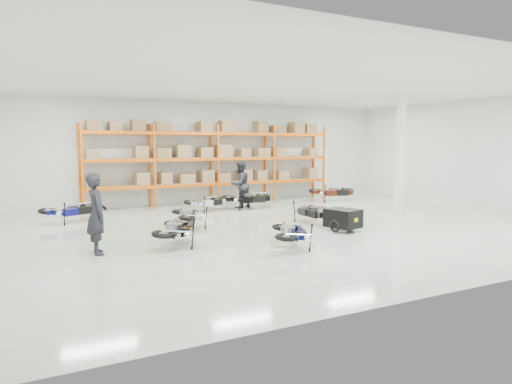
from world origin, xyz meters
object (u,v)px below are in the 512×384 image
moto_blue_centre (291,229)px  moto_back_b (207,199)px  moto_back_a (72,207)px  moto_back_d (333,189)px  person_back (240,184)px  trailer (343,218)px  moto_back_c (248,195)px  person_left (97,214)px  moto_black_far_left (177,225)px  moto_touring_right (313,208)px  moto_silver_left (189,212)px

moto_blue_centre → moto_back_b: size_ratio=1.02×
moto_back_a → moto_back_d: moto_back_d is taller
moto_back_a → person_back: person_back is taller
trailer → moto_back_a: bearing=127.8°
moto_back_c → person_left: size_ratio=0.93×
moto_back_a → moto_blue_centre: bearing=-166.2°
moto_back_a → person_back: bearing=-105.9°
moto_black_far_left → moto_back_b: 6.14m
moto_touring_right → moto_back_d: bearing=50.0°
moto_back_a → person_left: bearing=160.3°
trailer → moto_back_c: bearing=79.6°
moto_back_d → person_left: person_left is taller
moto_blue_centre → moto_touring_right: moto_touring_right is taller
person_left → person_back: 8.68m
moto_back_b → moto_blue_centre: bearing=161.6°
moto_touring_right → moto_blue_centre: bearing=-130.1°
moto_blue_centre → moto_black_far_left: 2.98m
moto_back_c → person_back: person_back is taller
moto_back_d → person_back: 4.80m
person_left → person_back: size_ratio=1.00×
moto_blue_centre → moto_back_a: moto_back_a is taller
moto_silver_left → person_left: 4.01m
person_left → moto_back_a: bearing=1.3°
trailer → moto_back_d: bearing=40.9°
moto_black_far_left → moto_back_b: (2.89, 5.42, -0.05)m
trailer → person_back: (-0.60, 6.11, 0.59)m
moto_silver_left → person_back: 4.74m
moto_back_b → moto_back_d: moto_back_d is taller
person_left → moto_black_far_left: bearing=-88.6°
trailer → moto_back_c: 5.73m
moto_black_far_left → moto_back_c: size_ratio=0.95×
moto_touring_right → person_left: size_ratio=0.86×
moto_back_b → moto_back_c: size_ratio=0.86×
moto_black_far_left → person_back: 7.27m
moto_back_c → moto_back_d: 4.65m
moto_back_a → moto_back_b: bearing=-107.6°
moto_back_d → moto_back_c: bearing=114.8°
moto_silver_left → moto_back_c: size_ratio=0.89×
moto_silver_left → trailer: size_ratio=0.97×
moto_black_far_left → moto_back_d: (9.27, 5.76, 0.04)m
moto_silver_left → moto_black_far_left: moto_black_far_left is taller
moto_touring_right → moto_back_a: (-7.22, 3.91, 0.02)m
moto_back_a → moto_back_b: moto_back_a is taller
moto_back_a → moto_black_far_left: bearing=-178.4°
moto_back_b → moto_back_d: size_ratio=0.84×
trailer → moto_black_far_left: bearing=160.6°
moto_silver_left → person_back: size_ratio=0.82×
moto_silver_left → moto_back_b: bearing=-111.0°
moto_blue_centre → moto_back_b: 7.01m
moto_black_far_left → moto_back_a: size_ratio=1.00×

